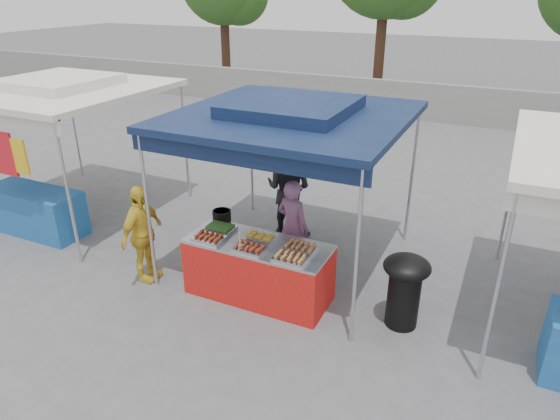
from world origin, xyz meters
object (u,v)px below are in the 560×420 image
at_px(vendor_woman, 293,227).
at_px(helper_man, 289,189).
at_px(customer_person, 142,234).
at_px(vendor_table, 258,270).
at_px(wok_burner, 405,285).
at_px(cooking_pot, 222,216).

bearing_deg(vendor_woman, helper_man, -49.69).
bearing_deg(customer_person, vendor_table, -82.42).
bearing_deg(vendor_woman, customer_person, 43.91).
distance_m(vendor_table, wok_burner, 2.00).
distance_m(wok_burner, helper_man, 2.98).
xyz_separation_m(vendor_table, customer_person, (-1.73, -0.32, 0.32)).
bearing_deg(vendor_table, cooking_pot, 154.31).
relative_size(vendor_table, cooking_pot, 7.28).
bearing_deg(cooking_pot, vendor_woman, 23.78).
bearing_deg(customer_person, cooking_pot, -55.42).
xyz_separation_m(vendor_woman, customer_person, (-1.89, -1.13, -0.00)).
height_order(vendor_woman, helper_man, helper_man).
bearing_deg(helper_man, customer_person, 61.81).
height_order(vendor_table, vendor_woman, vendor_woman).
relative_size(vendor_table, helper_man, 1.17).
xyz_separation_m(vendor_table, cooking_pot, (-0.81, 0.39, 0.51)).
bearing_deg(customer_person, vendor_woman, -61.92).
xyz_separation_m(cooking_pot, customer_person, (-0.92, -0.71, -0.19)).
height_order(vendor_table, customer_person, customer_person).
bearing_deg(wok_burner, vendor_woman, 158.18).
relative_size(vendor_table, customer_person, 1.34).
bearing_deg(vendor_table, customer_person, -169.53).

